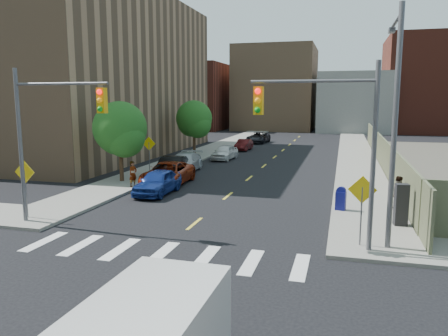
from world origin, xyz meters
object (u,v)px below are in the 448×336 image
Objects in this scene: parked_car_blue at (158,182)px; parked_car_white at (225,152)px; payphone at (401,205)px; parked_car_red at (168,174)px; parked_car_black at (172,167)px; pedestrian_west at (133,174)px; parked_car_silver at (184,162)px; parked_car_maroon at (244,145)px; pedestrian_east at (398,192)px; mailbox at (341,199)px; parked_car_grey at (258,138)px.

parked_car_white is at bearing 90.48° from parked_car_blue.
parked_car_red is at bearing 147.47° from payphone.
parked_car_black is 1.12× the size of parked_car_white.
parked_car_blue is at bearing -82.26° from parked_car_black.
parked_car_black is 4.55m from pedestrian_west.
parked_car_silver reaches higher than parked_car_maroon.
parked_car_red reaches higher than parked_car_silver.
parked_car_white is 20.96m from pedestrian_east.
pedestrian_east is at bearing 32.19° from mailbox.
parked_car_blue is at bearing -85.35° from parked_car_silver.
payphone reaches higher than parked_car_maroon.
parked_car_white is 16.30m from parked_car_grey.
payphone reaches higher than parked_car_white.
pedestrian_east reaches higher than parked_car_white.
parked_car_black is 15.86m from pedestrian_east.
pedestrian_east is (0.20, 3.12, -0.09)m from payphone.
parked_car_silver is at bearing 95.49° from parked_car_red.
payphone reaches higher than parked_car_black.
parked_car_white is at bearing 132.92° from mailbox.
parked_car_white is at bearing 85.02° from parked_car_red.
parked_car_blue reaches higher than mailbox.
payphone is (14.50, -11.71, 0.34)m from parked_car_silver.
parked_car_grey is 2.67× the size of payphone.
parked_car_black is 10.19m from parked_car_white.
parked_car_white is at bearing 76.10° from parked_car_silver.
parked_car_maroon is (0.00, 23.36, -0.13)m from parked_car_blue.
payphone reaches higher than pedestrian_east.
pedestrian_west is 0.98× the size of pedestrian_east.
parked_car_black is 2.64m from parked_car_silver.
parked_car_blue reaches higher than parked_car_grey.
parked_car_blue is 13.41m from pedestrian_east.
parked_car_white is (1.23, 7.47, -0.04)m from parked_car_silver.
parked_car_silver is (-1.30, 8.05, -0.00)m from parked_car_blue.
mailbox reaches higher than parked_car_maroon.
parked_car_grey is (1.30, 26.42, -0.07)m from parked_car_black.
parked_car_black is 18.01m from parked_car_maroon.
payphone is at bearing -65.32° from parked_car_grey.
parked_car_white reaches higher than mailbox.
parked_car_red is 12.00m from mailbox.
parked_car_silver reaches higher than mailbox.
pedestrian_west is (-0.80, -4.47, 0.21)m from parked_car_black.
parked_car_maroon is 0.75× the size of parked_car_grey.
parked_car_black is 0.85× the size of parked_car_red.
pedestrian_east is at bearing -63.24° from parked_car_grey.
parked_car_red is at bearing -79.22° from parked_car_black.
parked_car_black reaches higher than parked_car_silver.
parked_car_grey is at bearing -45.94° from pedestrian_east.
parked_car_blue is 8.15m from parked_car_silver.
parked_car_maroon is 22.53m from pedestrian_west.
parked_car_red is 5.30m from parked_car_silver.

